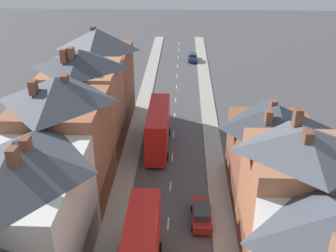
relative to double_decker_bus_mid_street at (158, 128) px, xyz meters
The scene contains 7 objects.
pavement_left 7.12m from the double_decker_bus_mid_street, 120.04° to the left, with size 2.20×104.00×0.14m, color #A8A399.
pavement_right 9.36m from the double_decker_bus_mid_street, 39.47° to the left, with size 2.20×104.00×0.14m, color #A8A399.
centre_line_dashes 4.98m from the double_decker_bus_mid_street, 63.88° to the left, with size 0.14×97.80×0.01m.
terrace_row_left 17.47m from the double_decker_bus_mid_street, 119.30° to the right, with size 8.00×56.46×13.71m.
double_decker_bus_mid_street is the anchor object (origin of this frame).
car_near_blue 37.66m from the double_decker_bus_mid_street, 82.50° to the left, with size 1.90×4.30×1.68m.
car_parked_right_a 14.89m from the double_decker_bus_mid_street, 70.58° to the right, with size 1.90×4.57×1.67m.
Camera 1 is at (1.14, -10.82, 24.51)m, focal length 42.00 mm.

